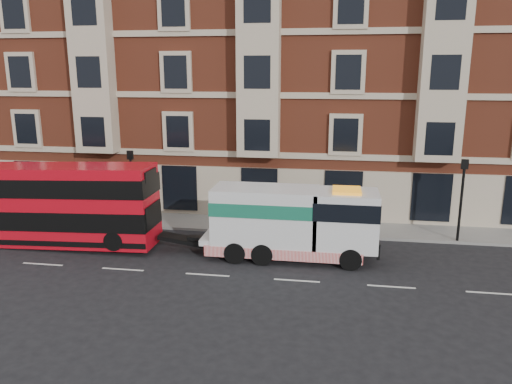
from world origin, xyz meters
TOP-DOWN VIEW (x-y plane):
  - ground at (0.00, 0.00)m, footprint 120.00×120.00m
  - sidewalk at (0.00, 7.50)m, footprint 90.00×3.00m
  - victorian_terrace at (0.50, 15.00)m, footprint 45.00×12.00m
  - lamp_post_west at (-6.00, 6.20)m, footprint 0.35×0.15m
  - lamp_post_east at (12.00, 6.20)m, footprint 0.35×0.15m
  - double_decker_bus at (-8.65, 2.66)m, footprint 10.42×2.39m
  - tow_truck at (3.41, 2.66)m, footprint 8.34×2.47m
  - pedestrian at (-5.55, 6.15)m, footprint 0.70×0.53m

SIDE VIEW (x-z plane):
  - ground at x=0.00m, z-range 0.00..0.00m
  - sidewalk at x=0.00m, z-range 0.00..0.15m
  - pedestrian at x=-5.55m, z-range 0.15..1.87m
  - tow_truck at x=3.41m, z-range 0.11..3.58m
  - double_decker_bus at x=-8.65m, z-range 0.13..4.34m
  - lamp_post_west at x=-6.00m, z-range 0.50..4.85m
  - lamp_post_east at x=12.00m, z-range 0.50..4.85m
  - victorian_terrace at x=0.50m, z-range -0.13..20.27m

